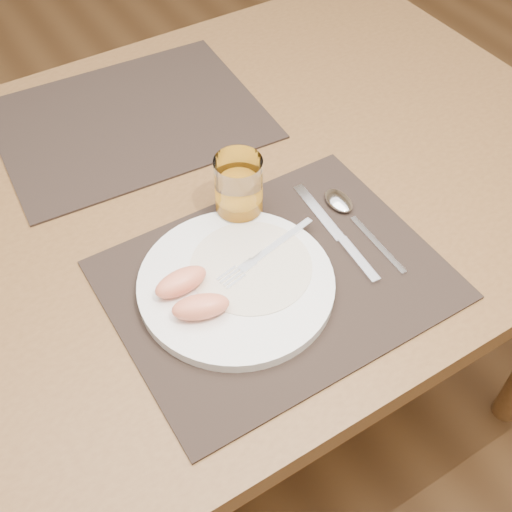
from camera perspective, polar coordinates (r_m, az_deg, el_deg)
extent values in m
plane|color=brown|center=(1.63, -3.87, -13.92)|extent=(5.00, 5.00, 0.00)
cube|color=brown|center=(1.04, -5.94, 4.72)|extent=(1.40, 0.90, 0.04)
cylinder|color=brown|center=(1.77, 7.42, 10.56)|extent=(0.06, 0.06, 0.71)
cube|color=black|center=(0.90, 1.80, -2.11)|extent=(0.45, 0.35, 0.00)
cube|color=black|center=(1.18, -11.15, 11.80)|extent=(0.47, 0.38, 0.00)
cylinder|color=white|center=(0.88, -1.78, -2.49)|extent=(0.27, 0.27, 0.02)
cylinder|color=white|center=(0.89, -0.45, -0.91)|extent=(0.17, 0.17, 0.00)
cube|color=silver|center=(0.92, 2.39, 1.44)|extent=(0.11, 0.03, 0.00)
cube|color=silver|center=(0.89, -0.79, -0.89)|extent=(0.03, 0.02, 0.00)
cube|color=silver|center=(0.87, -2.22, -1.93)|extent=(0.04, 0.03, 0.00)
cube|color=silver|center=(0.98, 5.59, 3.92)|extent=(0.03, 0.13, 0.00)
cube|color=silver|center=(0.92, 9.10, -0.34)|extent=(0.02, 0.09, 0.01)
cube|color=silver|center=(0.95, 10.74, 1.02)|extent=(0.01, 0.13, 0.00)
ellipsoid|color=silver|center=(1.00, 7.35, 4.91)|extent=(0.04, 0.06, 0.01)
cylinder|color=white|center=(0.94, -1.54, 5.95)|extent=(0.07, 0.07, 0.11)
cylinder|color=orange|center=(0.96, -1.50, 4.52)|extent=(0.06, 0.06, 0.03)
ellipsoid|color=#EF8761|center=(0.83, -4.94, -4.52)|extent=(0.08, 0.06, 0.03)
ellipsoid|color=#EF8761|center=(0.86, -6.69, -2.30)|extent=(0.08, 0.04, 0.03)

